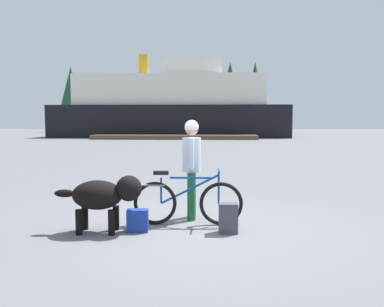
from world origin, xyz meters
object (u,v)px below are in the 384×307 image
at_px(bicycle, 187,202).
at_px(person_cyclist, 192,160).
at_px(dog, 104,195).
at_px(handbag_pannier, 138,221).
at_px(ferry_boat, 172,108).
at_px(backpack, 228,218).

xyz_separation_m(bicycle, person_cyclist, (0.06, 0.41, 0.64)).
relative_size(bicycle, dog, 1.33).
height_order(handbag_pannier, ferry_boat, ferry_boat).
distance_m(person_cyclist, ferry_boat, 36.61).
distance_m(dog, ferry_boat, 37.41).
xyz_separation_m(dog, ferry_boat, (-2.44, 37.24, 2.59)).
height_order(backpack, handbag_pannier, backpack).
height_order(dog, backpack, dog).
bearing_deg(ferry_boat, backpack, -83.39).
distance_m(bicycle, handbag_pannier, 0.87).
height_order(person_cyclist, backpack, person_cyclist).
relative_size(backpack, handbag_pannier, 1.32).
bearing_deg(handbag_pannier, dog, -173.16).
bearing_deg(backpack, person_cyclist, 125.09).
relative_size(bicycle, backpack, 3.93).
bearing_deg(person_cyclist, dog, -145.43).
bearing_deg(backpack, bicycle, 146.20).
relative_size(person_cyclist, ferry_boat, 0.07).
height_order(person_cyclist, dog, person_cyclist).
bearing_deg(handbag_pannier, ferry_boat, 94.50).
relative_size(person_cyclist, handbag_pannier, 4.97).
bearing_deg(ferry_boat, bicycle, -84.31).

